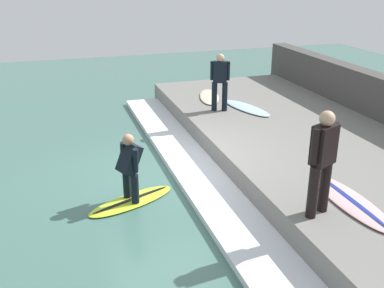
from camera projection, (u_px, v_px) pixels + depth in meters
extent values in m
plane|color=#426B60|center=(166.00, 178.00, 9.43)|extent=(28.00, 28.00, 0.00)
cube|color=slate|center=(308.00, 148.00, 10.29)|extent=(4.40, 11.75, 0.54)
cube|color=silver|center=(196.00, 171.00, 9.60)|extent=(1.01, 11.16, 0.13)
ellipsoid|color=#BFE02D|center=(132.00, 201.00, 8.46)|extent=(1.87, 1.20, 0.06)
ellipsoid|color=black|center=(132.00, 199.00, 8.44)|extent=(1.56, 0.73, 0.01)
cylinder|color=black|center=(135.00, 189.00, 8.24)|extent=(0.15, 0.15, 0.56)
cylinder|color=black|center=(127.00, 184.00, 8.44)|extent=(0.15, 0.15, 0.56)
cube|color=black|center=(129.00, 159.00, 8.14)|extent=(0.53, 0.49, 0.59)
sphere|color=#A87A5B|center=(128.00, 140.00, 8.00)|extent=(0.21, 0.21, 0.21)
cylinder|color=black|center=(135.00, 161.00, 7.98)|extent=(0.10, 0.20, 0.50)
cylinder|color=black|center=(123.00, 154.00, 8.27)|extent=(0.10, 0.20, 0.50)
cylinder|color=black|center=(325.00, 186.00, 6.96)|extent=(0.16, 0.16, 0.86)
cylinder|color=black|center=(313.00, 192.00, 6.78)|extent=(0.16, 0.16, 0.86)
cube|color=black|center=(324.00, 145.00, 6.60)|extent=(0.45, 0.36, 0.61)
sphere|color=tan|center=(327.00, 118.00, 6.45)|extent=(0.23, 0.23, 0.23)
cylinder|color=black|center=(333.00, 139.00, 6.72)|extent=(0.11, 0.11, 0.53)
cylinder|color=black|center=(315.00, 146.00, 6.45)|extent=(0.11, 0.11, 0.53)
ellipsoid|color=beige|center=(351.00, 201.00, 7.33)|extent=(0.61, 2.05, 0.06)
ellipsoid|color=navy|center=(351.00, 200.00, 7.31)|extent=(0.14, 1.88, 0.01)
cylinder|color=black|center=(225.00, 97.00, 11.87)|extent=(0.15, 0.15, 0.77)
cylinder|color=black|center=(214.00, 96.00, 11.89)|extent=(0.15, 0.15, 0.77)
cube|color=black|center=(220.00, 72.00, 11.64)|extent=(0.41, 0.33, 0.55)
sphere|color=tan|center=(220.00, 58.00, 11.50)|extent=(0.21, 0.21, 0.21)
cylinder|color=black|center=(228.00, 71.00, 11.61)|extent=(0.10, 0.11, 0.48)
cylinder|color=black|center=(212.00, 71.00, 11.64)|extent=(0.10, 0.11, 0.48)
ellipsoid|color=silver|center=(247.00, 108.00, 12.15)|extent=(0.97, 1.87, 0.06)
ellipsoid|color=beige|center=(209.00, 97.00, 13.19)|extent=(1.00, 1.76, 0.06)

